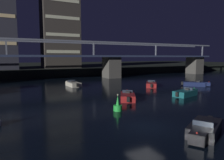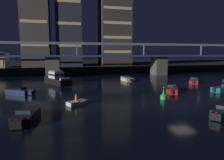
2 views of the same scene
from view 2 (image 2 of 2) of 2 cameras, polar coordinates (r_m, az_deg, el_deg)
The scene contains 15 objects.
ground_plane at distance 25.14m, azimuth 19.12°, elevation -7.72°, with size 400.00×400.00×0.00m, color black.
far_riverbank at distance 106.05m, azimuth -6.80°, elevation 4.40°, with size 240.00×80.00×2.20m, color black.
river_bridge at distance 58.66m, azimuth -0.80°, elevation 5.33°, with size 99.88×6.40×9.38m.
tower_west_low at distance 74.30m, azimuth -20.58°, elevation 17.16°, with size 8.40×12.60×35.22m.
tower_west_tall at distance 73.62m, azimuth -12.23°, elevation 17.51°, with size 8.35×9.23×35.10m.
tower_central at distance 76.39m, azimuth 0.74°, elevation 13.54°, with size 10.80×8.90×25.21m.
cabin_cruiser_near_left at distance 45.21m, azimuth -15.21°, elevation 0.32°, with size 5.97×9.11×2.79m.
speedboat_near_center at distance 47.99m, azimuth 21.92°, elevation -0.33°, with size 4.05×4.66×1.16m.
speedboat_near_right at distance 35.49m, azimuth 16.35°, elevation -2.61°, with size 3.59×4.87×1.16m.
speedboat_mid_left at distance 21.43m, azimuth -23.04°, elevation -9.34°, with size 2.35×5.23×1.16m.
speedboat_mid_center at distance 39.54m, azimuth 28.63°, elevation -2.22°, with size 5.18×2.78×1.16m.
speedboat_mid_right at distance 35.46m, azimuth -24.30°, elevation -2.98°, with size 4.76×3.87×1.16m.
speedboat_far_right at distance 48.46m, azimuth 4.17°, elevation 0.25°, with size 2.04×5.22×1.16m.
channel_buoy at distance 29.70m, azimuth 14.20°, elevation -4.32°, with size 0.90×0.90×1.76m.
dinghy_with_paddler at distance 26.19m, azimuth -9.78°, elevation -6.20°, with size 2.78×2.70×1.36m.
Camera 2 is at (-13.50, -20.24, 6.33)m, focal length 32.67 mm.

